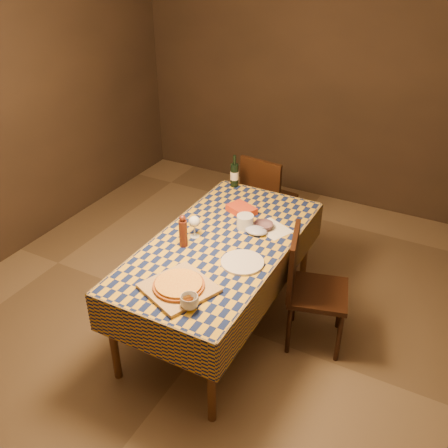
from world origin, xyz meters
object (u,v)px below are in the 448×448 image
at_px(dining_table, 221,251).
at_px(white_plate, 242,262).
at_px(cutting_board, 179,288).
at_px(chair_right, 307,283).
at_px(bowl, 263,226).
at_px(wine_bottle, 234,175).
at_px(chair_far, 266,195).
at_px(pizza, 179,285).

height_order(dining_table, white_plate, white_plate).
bearing_deg(cutting_board, chair_right, 51.21).
bearing_deg(bowl, wine_bottle, 134.02).
relative_size(chair_far, chair_right, 1.00).
relative_size(dining_table, cutting_board, 4.67).
bearing_deg(white_plate, pizza, -117.17).
xyz_separation_m(pizza, wine_bottle, (-0.35, 1.47, 0.07)).
relative_size(cutting_board, white_plate, 1.33).
bearing_deg(bowl, dining_table, -121.11).
bearing_deg(chair_far, pizza, -83.33).
height_order(pizza, wine_bottle, wine_bottle).
relative_size(dining_table, pizza, 4.29).
height_order(pizza, chair_right, chair_right).
distance_m(pizza, chair_right, 1.01).
distance_m(dining_table, cutting_board, 0.61).
height_order(chair_far, chair_right, same).
relative_size(wine_bottle, white_plate, 0.98).
xyz_separation_m(white_plate, chair_far, (-0.45, 1.42, -0.26)).
bearing_deg(chair_far, bowl, -67.63).
xyz_separation_m(dining_table, cutting_board, (0.03, -0.60, 0.09)).
relative_size(dining_table, bowl, 12.60).
bearing_deg(cutting_board, dining_table, 92.44).
bearing_deg(chair_far, cutting_board, -83.33).
relative_size(white_plate, chair_right, 0.32).
xyz_separation_m(pizza, bowl, (0.17, 0.93, -0.02)).
distance_m(bowl, wine_bottle, 0.76).
bearing_deg(pizza, dining_table, 92.44).
distance_m(cutting_board, chair_right, 1.00).
bearing_deg(pizza, white_plate, 62.83).
distance_m(pizza, bowl, 0.94).
distance_m(dining_table, white_plate, 0.31).
height_order(pizza, white_plate, pizza).
xyz_separation_m(white_plate, chair_right, (0.38, 0.31, -0.26)).
bearing_deg(chair_right, wine_bottle, 143.40).
bearing_deg(pizza, bowl, 79.70).
relative_size(cutting_board, pizza, 0.92).
relative_size(cutting_board, chair_far, 0.42).
xyz_separation_m(bowl, chair_far, (-0.39, 0.94, -0.27)).
relative_size(bowl, wine_bottle, 0.50).
bearing_deg(white_plate, bowl, 97.04).
bearing_deg(chair_far, dining_table, -81.33).
xyz_separation_m(cutting_board, chair_right, (0.61, 0.75, -0.26)).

